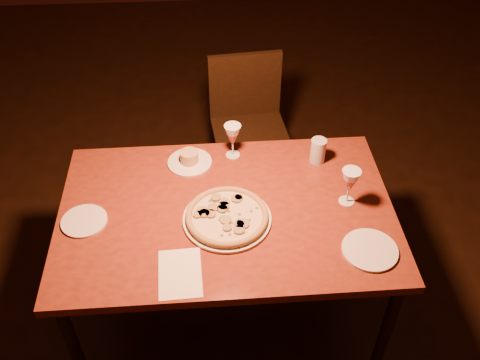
{
  "coord_description": "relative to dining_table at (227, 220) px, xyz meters",
  "views": [
    {
      "loc": [
        -0.11,
        -1.78,
        2.3
      ],
      "look_at": [
        -0.0,
        -0.19,
        0.85
      ],
      "focal_mm": 40.0,
      "sensor_mm": 36.0,
      "label": 1
    }
  ],
  "objects": [
    {
      "name": "wine_glass_right",
      "position": [
        0.5,
        0.01,
        0.15
      ],
      "size": [
        0.08,
        0.08,
        0.17
      ],
      "primitive_type": null,
      "color": "#B4524B",
      "rests_on": "dining_table"
    },
    {
      "name": "dining_table",
      "position": [
        0.0,
        0.0,
        0.0
      ],
      "size": [
        1.38,
        0.89,
        0.74
      ],
      "rotation": [
        0.0,
        0.0,
        0.01
      ],
      "color": "maroon",
      "rests_on": "floor"
    },
    {
      "name": "water_tumbler",
      "position": [
        0.42,
        0.29,
        0.12
      ],
      "size": [
        0.07,
        0.07,
        0.12
      ],
      "primitive_type": "cylinder",
      "color": "silver",
      "rests_on": "dining_table"
    },
    {
      "name": "wine_glass_far",
      "position": [
        0.05,
        0.35,
        0.15
      ],
      "size": [
        0.08,
        0.08,
        0.17
      ],
      "primitive_type": null,
      "color": "#B4524B",
      "rests_on": "dining_table"
    },
    {
      "name": "pizza_plate",
      "position": [
        -0.0,
        -0.06,
        0.09
      ],
      "size": [
        0.36,
        0.36,
        0.04
      ],
      "color": "white",
      "rests_on": "dining_table"
    },
    {
      "name": "menu_card",
      "position": [
        -0.18,
        -0.32,
        0.07
      ],
      "size": [
        0.17,
        0.24,
        0.0
      ],
      "primitive_type": "cube",
      "rotation": [
        0.0,
        0.0,
        0.05
      ],
      "color": "white",
      "rests_on": "dining_table"
    },
    {
      "name": "floor",
      "position": [
        0.06,
        0.24,
        -0.67
      ],
      "size": [
        7.0,
        7.0,
        0.0
      ],
      "primitive_type": "plane",
      "color": "black",
      "rests_on": "ground"
    },
    {
      "name": "chair_far",
      "position": [
        0.17,
        0.94,
        -0.19
      ],
      "size": [
        0.45,
        0.45,
        0.86
      ],
      "rotation": [
        0.0,
        0.0,
        0.1
      ],
      "color": "black",
      "rests_on": "floor"
    },
    {
      "name": "ramekin_saucer",
      "position": [
        -0.15,
        0.31,
        0.09
      ],
      "size": [
        0.2,
        0.2,
        0.06
      ],
      "color": "white",
      "rests_on": "dining_table"
    },
    {
      "name": "side_plate_near",
      "position": [
        0.53,
        -0.26,
        0.07
      ],
      "size": [
        0.21,
        0.21,
        0.01
      ],
      "primitive_type": "cylinder",
      "color": "white",
      "rests_on": "dining_table"
    },
    {
      "name": "side_plate_left",
      "position": [
        -0.57,
        -0.03,
        0.07
      ],
      "size": [
        0.18,
        0.18,
        0.01
      ],
      "primitive_type": "cylinder",
      "color": "white",
      "rests_on": "dining_table"
    }
  ]
}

